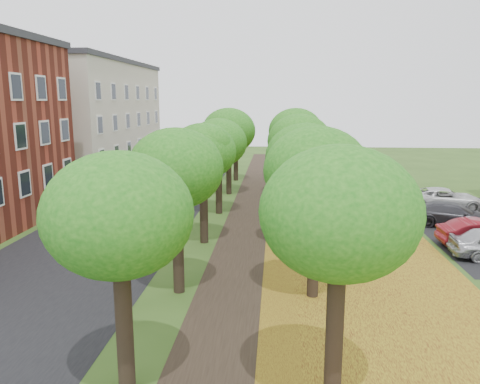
# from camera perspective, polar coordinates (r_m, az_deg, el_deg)

# --- Properties ---
(street_asphalt) EXTENTS (8.00, 70.00, 0.01)m
(street_asphalt) POSITION_cam_1_polar(r_m,az_deg,el_deg) (27.13, -14.55, -3.81)
(street_asphalt) COLOR black
(street_asphalt) RESTS_ON ground
(footpath) EXTENTS (3.20, 70.00, 0.01)m
(footpath) POSITION_cam_1_polar(r_m,az_deg,el_deg) (25.71, 1.51, -4.26)
(footpath) COLOR black
(footpath) RESTS_ON ground
(leaf_verge) EXTENTS (7.50, 70.00, 0.01)m
(leaf_verge) POSITION_cam_1_polar(r_m,az_deg,el_deg) (25.96, 12.64, -4.39)
(leaf_verge) COLOR gold
(leaf_verge) RESTS_ON ground
(tree_row_west) EXTENTS (3.48, 33.48, 5.74)m
(tree_row_west) POSITION_cam_1_polar(r_m,az_deg,el_deg) (25.13, -3.47, 5.17)
(tree_row_west) COLOR black
(tree_row_west) RESTS_ON ground
(tree_row_east) EXTENTS (3.48, 33.48, 5.74)m
(tree_row_east) POSITION_cam_1_polar(r_m,az_deg,el_deg) (24.93, 7.56, 5.04)
(tree_row_east) COLOR black
(tree_row_east) RESTS_ON ground
(building_cream) EXTENTS (10.30, 20.30, 10.40)m
(building_cream) POSITION_cam_1_polar(r_m,az_deg,el_deg) (46.51, -18.88, 8.57)
(building_cream) COLOR beige
(building_cream) RESTS_ON ground
(car_grey) EXTENTS (4.82, 2.92, 1.31)m
(car_grey) POSITION_cam_1_polar(r_m,az_deg,el_deg) (28.24, 24.55, -2.53)
(car_grey) COLOR #323136
(car_grey) RESTS_ON ground
(car_white) EXTENTS (5.05, 2.69, 1.35)m
(car_white) POSITION_cam_1_polar(r_m,az_deg,el_deg) (32.43, 23.72, -0.75)
(car_white) COLOR silver
(car_white) RESTS_ON ground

